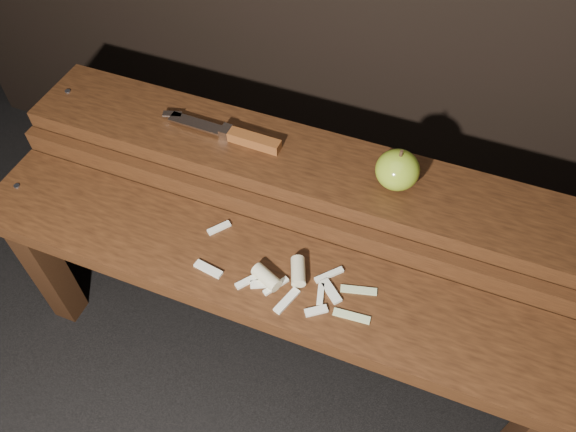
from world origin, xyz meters
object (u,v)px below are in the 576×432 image
(bench_front_tier, at_px, (265,293))
(bench_rear_tier, at_px, (307,190))
(knife, at_px, (239,136))
(apple, at_px, (397,170))

(bench_front_tier, xyz_separation_m, bench_rear_tier, (0.00, 0.23, 0.06))
(bench_front_tier, bearing_deg, knife, 122.73)
(knife, bearing_deg, apple, 0.14)
(bench_rear_tier, xyz_separation_m, apple, (0.17, 0.00, 0.12))
(bench_rear_tier, relative_size, apple, 13.95)
(bench_front_tier, height_order, bench_rear_tier, bench_rear_tier)
(apple, xyz_separation_m, knife, (-0.32, -0.00, -0.03))
(bench_front_tier, distance_m, bench_rear_tier, 0.23)
(apple, bearing_deg, bench_front_tier, -126.83)
(bench_front_tier, bearing_deg, bench_rear_tier, 90.00)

